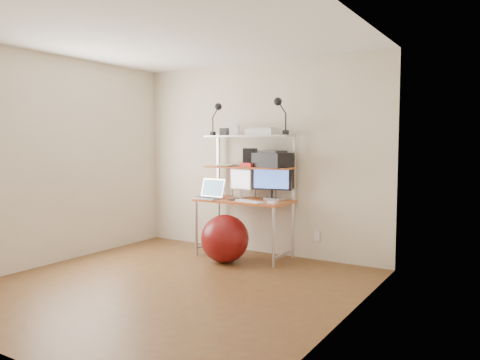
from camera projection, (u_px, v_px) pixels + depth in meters
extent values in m
plane|color=brown|center=(171.00, 286.00, 4.75)|extent=(3.60, 3.60, 0.00)
plane|color=white|center=(168.00, 35.00, 4.55)|extent=(3.60, 3.60, 0.00)
plane|color=beige|center=(258.00, 158.00, 6.18)|extent=(3.60, 0.00, 3.60)
plane|color=beige|center=(53.00, 160.00, 5.59)|extent=(0.00, 3.60, 3.60)
plane|color=beige|center=(344.00, 169.00, 3.71)|extent=(0.00, 3.60, 3.60)
cube|color=#C66026|center=(244.00, 201.00, 5.92)|extent=(1.20, 0.60, 0.03)
cylinder|color=silver|center=(196.00, 228.00, 6.02)|extent=(0.04, 0.04, 0.71)
cylinder|color=silver|center=(219.00, 223.00, 6.46)|extent=(0.04, 0.04, 0.71)
cylinder|color=silver|center=(274.00, 238.00, 5.43)|extent=(0.04, 0.04, 0.71)
cylinder|color=silver|center=(293.00, 230.00, 5.87)|extent=(0.04, 0.04, 0.71)
cube|color=silver|center=(218.00, 165.00, 6.40)|extent=(0.03, 0.04, 0.84)
cube|color=silver|center=(294.00, 167.00, 5.81)|extent=(0.03, 0.04, 0.84)
cube|color=#C66026|center=(249.00, 167.00, 5.99)|extent=(1.18, 0.34, 0.02)
cube|color=silver|center=(249.00, 136.00, 5.96)|extent=(1.18, 0.34, 0.02)
cube|color=white|center=(317.00, 236.00, 5.80)|extent=(0.08, 0.01, 0.12)
cube|color=silver|center=(240.00, 197.00, 6.10)|extent=(0.18, 0.15, 0.01)
cylinder|color=silver|center=(241.00, 193.00, 6.11)|extent=(0.03, 0.03, 0.09)
cube|color=silver|center=(241.00, 180.00, 6.10)|extent=(0.35, 0.10, 0.27)
plane|color=silver|center=(240.00, 180.00, 6.09)|extent=(0.31, 0.06, 0.32)
cube|color=black|center=(271.00, 199.00, 5.85)|extent=(0.21, 0.17, 0.01)
cylinder|color=black|center=(272.00, 194.00, 5.86)|extent=(0.03, 0.03, 0.11)
cube|color=black|center=(272.00, 178.00, 5.85)|extent=(0.50, 0.13, 0.30)
plane|color=blue|center=(271.00, 178.00, 5.83)|extent=(0.44, 0.09, 0.45)
cube|color=#BABABE|center=(208.00, 198.00, 5.99)|extent=(0.38, 0.28, 0.02)
cube|color=#2E2E30|center=(208.00, 197.00, 5.98)|extent=(0.32, 0.18, 0.00)
cube|color=#BABABE|center=(215.00, 188.00, 6.08)|extent=(0.37, 0.11, 0.23)
plane|color=#6996AF|center=(215.00, 188.00, 6.08)|extent=(0.33, 0.11, 0.32)
cube|color=white|center=(250.00, 201.00, 5.67)|extent=(0.44, 0.25, 0.01)
cube|color=white|center=(272.00, 202.00, 5.51)|extent=(0.10, 0.07, 0.03)
cube|color=#BABABE|center=(275.00, 199.00, 5.76)|extent=(0.22, 0.22, 0.04)
cube|color=black|center=(233.00, 199.00, 5.86)|extent=(0.09, 0.14, 0.01)
cube|color=black|center=(272.00, 160.00, 5.80)|extent=(0.50, 0.40, 0.18)
cube|color=#2E2E30|center=(272.00, 152.00, 5.79)|extent=(0.35, 0.29, 0.03)
cube|color=black|center=(250.00, 157.00, 5.99)|extent=(0.20, 0.20, 0.23)
cube|color=red|center=(248.00, 165.00, 5.92)|extent=(0.21, 0.16, 0.05)
cube|color=white|center=(262.00, 132.00, 5.87)|extent=(0.37, 0.26, 0.08)
cube|color=silver|center=(262.00, 128.00, 5.87)|extent=(0.32, 0.20, 0.01)
cube|color=white|center=(235.00, 130.00, 6.05)|extent=(0.13, 0.12, 0.13)
cube|color=#2E2E30|center=(224.00, 132.00, 6.16)|extent=(0.11, 0.11, 0.10)
cube|color=black|center=(213.00, 134.00, 6.19)|extent=(0.05, 0.06, 0.05)
cylinder|color=black|center=(213.00, 125.00, 6.18)|extent=(0.02, 0.02, 0.19)
sphere|color=black|center=(218.00, 107.00, 6.11)|extent=(0.09, 0.09, 0.09)
cube|color=black|center=(286.00, 132.00, 5.63)|extent=(0.06, 0.07, 0.06)
cylinder|color=black|center=(286.00, 122.00, 5.62)|extent=(0.02, 0.02, 0.20)
sphere|color=black|center=(278.00, 102.00, 5.65)|extent=(0.10, 0.10, 0.10)
sphere|color=maroon|center=(225.00, 239.00, 5.68)|extent=(0.58, 0.58, 0.58)
cube|color=white|center=(222.00, 165.00, 6.24)|extent=(0.28, 0.33, 0.00)
cube|color=white|center=(226.00, 165.00, 6.22)|extent=(0.23, 0.30, 0.00)
cube|color=white|center=(228.00, 165.00, 6.14)|extent=(0.24, 0.30, 0.00)
cube|color=white|center=(226.00, 165.00, 6.18)|extent=(0.28, 0.33, 0.00)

